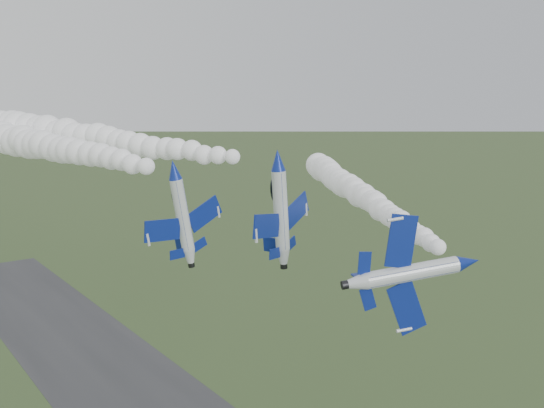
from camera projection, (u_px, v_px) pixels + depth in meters
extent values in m
cylinder|color=silver|center=(468.00, 262.00, 59.74)|extent=(5.59, 9.32, 1.87)
cone|color=navy|center=(502.00, 279.00, 54.02)|extent=(2.72, 3.01, 1.87)
cone|color=silver|center=(440.00, 249.00, 65.24)|extent=(2.53, 2.61, 1.87)
cylinder|color=black|center=(436.00, 246.00, 66.32)|extent=(1.14, 1.00, 0.95)
ellipsoid|color=black|center=(487.00, 268.00, 57.52)|extent=(2.47, 3.45, 1.24)
cube|color=navy|center=(460.00, 228.00, 59.93)|extent=(1.81, 2.76, 5.13)
cube|color=navy|center=(463.00, 292.00, 61.21)|extent=(1.81, 2.76, 5.13)
cube|color=navy|center=(444.00, 235.00, 63.93)|extent=(0.85, 1.28, 2.23)
cube|color=navy|center=(446.00, 267.00, 64.61)|extent=(0.85, 1.28, 2.23)
cube|color=navy|center=(459.00, 249.00, 64.28)|extent=(2.98, 2.65, 0.43)
cylinder|color=silver|center=(174.00, 170.00, 59.17)|extent=(2.57, 7.57, 1.54)
cone|color=navy|center=(204.00, 174.00, 55.87)|extent=(1.80, 2.14, 1.54)
cone|color=silver|center=(148.00, 166.00, 62.35)|extent=(1.75, 1.79, 1.54)
cylinder|color=black|center=(144.00, 166.00, 62.98)|extent=(0.85, 0.63, 0.78)
ellipsoid|color=black|center=(185.00, 166.00, 57.68)|extent=(1.38, 2.66, 1.03)
cube|color=navy|center=(148.00, 178.00, 58.00)|extent=(4.28, 2.66, 0.86)
cube|color=navy|center=(191.00, 164.00, 61.42)|extent=(4.28, 2.66, 0.86)
cube|color=navy|center=(141.00, 170.00, 60.88)|extent=(1.87, 1.21, 0.41)
cube|color=navy|center=(164.00, 163.00, 62.71)|extent=(1.87, 1.21, 0.41)
cube|color=navy|center=(152.00, 156.00, 61.31)|extent=(0.65, 1.46, 1.93)
cylinder|color=silver|center=(278.00, 160.00, 67.45)|extent=(5.05, 9.26, 1.82)
cone|color=navy|center=(324.00, 163.00, 64.37)|extent=(2.57, 2.91, 1.82)
cone|color=silver|center=(237.00, 158.00, 70.41)|extent=(2.41, 2.50, 1.82)
cylinder|color=black|center=(229.00, 157.00, 70.99)|extent=(1.10, 0.95, 0.92)
ellipsoid|color=black|center=(296.00, 156.00, 66.03)|extent=(2.28, 3.39, 1.21)
cube|color=navy|center=(255.00, 167.00, 65.29)|extent=(5.65, 4.29, 0.71)
cube|color=navy|center=(286.00, 156.00, 70.62)|extent=(5.65, 4.29, 0.71)
cube|color=navy|center=(235.00, 161.00, 68.46)|extent=(2.49, 1.92, 0.35)
cube|color=navy|center=(252.00, 155.00, 71.31)|extent=(2.49, 1.92, 0.35)
cube|color=navy|center=(245.00, 146.00, 69.38)|extent=(1.01, 1.78, 2.42)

